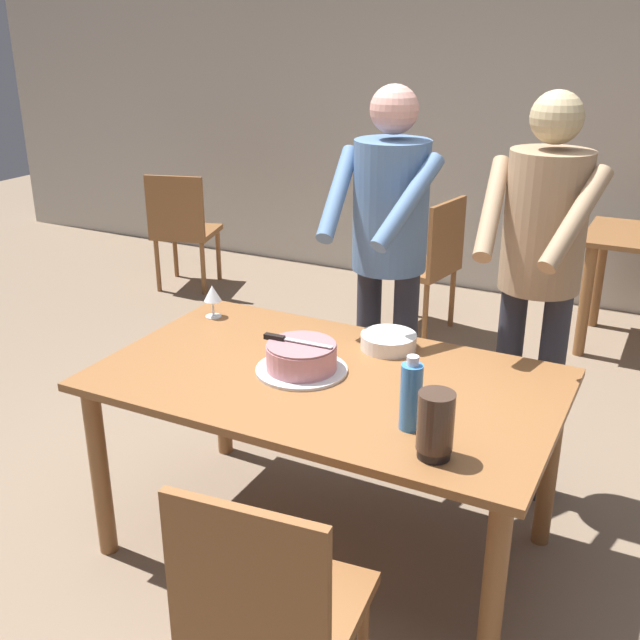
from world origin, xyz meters
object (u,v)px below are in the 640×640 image
(plate_stack, at_px, (389,341))
(person_standing_beside, at_px, (541,259))
(background_chair_0, at_px, (427,261))
(background_chair_1, at_px, (183,227))
(hurricane_lamp, at_px, (435,425))
(water_bottle, at_px, (411,396))
(chair_near_side, at_px, (270,609))
(person_cutting_cake, at_px, (389,241))
(main_dining_table, at_px, (327,400))
(wine_glass_near, at_px, (212,294))
(cake_knife, at_px, (284,339))
(cake_on_platter, at_px, (301,358))

(plate_stack, xyz_separation_m, person_standing_beside, (0.48, 0.40, 0.30))
(plate_stack, relative_size, background_chair_0, 0.24)
(background_chair_1, bearing_deg, hurricane_lamp, -42.42)
(water_bottle, relative_size, background_chair_0, 0.28)
(chair_near_side, distance_m, background_chair_0, 3.25)
(person_cutting_cake, xyz_separation_m, person_standing_beside, (0.63, 0.03, 0.00))
(main_dining_table, distance_m, wine_glass_near, 0.79)
(person_cutting_cake, height_order, person_standing_beside, same)
(person_cutting_cake, bearing_deg, cake_knife, -99.50)
(person_standing_beside, bearing_deg, main_dining_table, -128.39)
(main_dining_table, bearing_deg, chair_near_side, -73.23)
(main_dining_table, bearing_deg, person_standing_beside, 51.61)
(cake_on_platter, height_order, water_bottle, water_bottle)
(hurricane_lamp, relative_size, background_chair_1, 0.23)
(cake_on_platter, relative_size, water_bottle, 1.36)
(main_dining_table, xyz_separation_m, chair_near_side, (0.26, -0.87, -0.16))
(hurricane_lamp, bearing_deg, person_standing_beside, 87.12)
(background_chair_0, bearing_deg, hurricane_lamp, -70.44)
(water_bottle, relative_size, person_standing_beside, 0.15)
(cake_knife, distance_m, chair_near_side, 1.03)
(water_bottle, xyz_separation_m, background_chair_0, (-0.82, 2.53, -0.37))
(water_bottle, distance_m, chair_near_side, 0.76)
(main_dining_table, bearing_deg, person_cutting_cake, 94.47)
(main_dining_table, xyz_separation_m, cake_knife, (-0.17, -0.01, 0.22))
(cake_knife, height_order, plate_stack, cake_knife)
(cake_knife, relative_size, person_cutting_cake, 0.16)
(cake_on_platter, bearing_deg, person_standing_beside, 47.24)
(plate_stack, distance_m, wine_glass_near, 0.81)
(water_bottle, xyz_separation_m, hurricane_lamp, (0.12, -0.13, -0.01))
(cake_knife, bearing_deg, person_cutting_cake, 80.50)
(cake_on_platter, bearing_deg, water_bottle, -22.84)
(cake_on_platter, height_order, background_chair_0, background_chair_0)
(hurricane_lamp, relative_size, background_chair_0, 0.23)
(cake_on_platter, height_order, chair_near_side, chair_near_side)
(cake_knife, height_order, water_bottle, water_bottle)
(hurricane_lamp, height_order, background_chair_0, hurricane_lamp)
(wine_glass_near, bearing_deg, chair_near_side, -50.52)
(cake_knife, relative_size, hurricane_lamp, 1.29)
(plate_stack, height_order, wine_glass_near, wine_glass_near)
(main_dining_table, distance_m, cake_on_platter, 0.18)
(cake_on_platter, distance_m, water_bottle, 0.55)
(wine_glass_near, height_order, person_cutting_cake, person_cutting_cake)
(person_standing_beside, distance_m, background_chair_0, 1.96)
(chair_near_side, bearing_deg, person_standing_beside, 78.75)
(water_bottle, height_order, chair_near_side, water_bottle)
(chair_near_side, bearing_deg, cake_knife, 116.86)
(main_dining_table, height_order, plate_stack, plate_stack)
(background_chair_0, bearing_deg, cake_knife, -83.99)
(hurricane_lamp, bearing_deg, chair_near_side, -116.82)
(water_bottle, distance_m, person_cutting_cake, 1.05)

